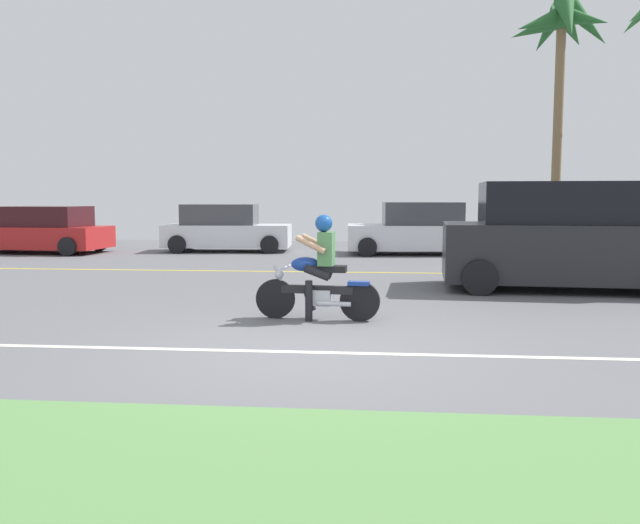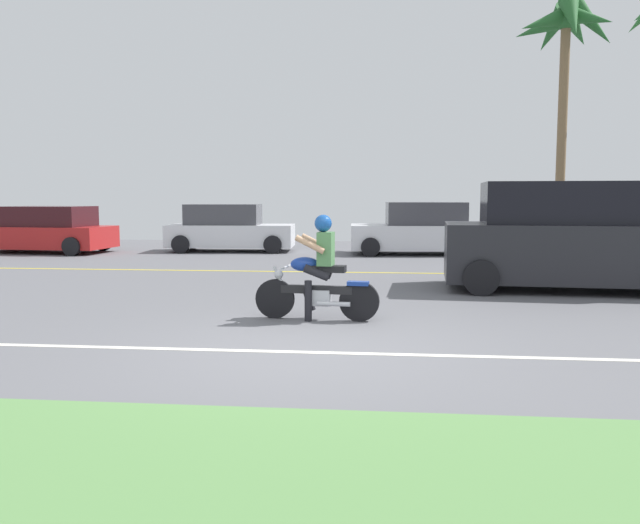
# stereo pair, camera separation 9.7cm
# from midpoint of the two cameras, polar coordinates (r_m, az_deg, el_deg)

# --- Properties ---
(ground) EXTENTS (56.00, 30.00, 0.04)m
(ground) POSITION_cam_midpoint_polar(r_m,az_deg,el_deg) (10.32, 0.57, -4.02)
(ground) COLOR slate
(lane_line_near) EXTENTS (50.40, 0.12, 0.01)m
(lane_line_near) POSITION_cam_midpoint_polar(r_m,az_deg,el_deg) (7.27, -1.47, -8.01)
(lane_line_near) COLOR silver
(lane_line_near) RESTS_ON ground
(lane_line_far) EXTENTS (50.40, 0.12, 0.01)m
(lane_line_far) POSITION_cam_midpoint_polar(r_m,az_deg,el_deg) (14.84, 2.03, -0.91)
(lane_line_far) COLOR yellow
(lane_line_far) RESTS_ON ground
(motorcyclist) EXTENTS (1.79, 0.58, 1.50)m
(motorcyclist) POSITION_cam_midpoint_polar(r_m,az_deg,el_deg) (9.06, -0.46, -1.22)
(motorcyclist) COLOR black
(motorcyclist) RESTS_ON ground
(suv_nearby) EXTENTS (4.58, 2.37, 2.02)m
(suv_nearby) POSITION_cam_midpoint_polar(r_m,az_deg,el_deg) (12.81, 20.62, 2.01)
(suv_nearby) COLOR #232328
(suv_nearby) RESTS_ON ground
(parked_car_0) EXTENTS (4.30, 2.27, 1.45)m
(parked_car_0) POSITION_cam_midpoint_polar(r_m,az_deg,el_deg) (21.81, -23.65, 2.55)
(parked_car_0) COLOR #AD1E1E
(parked_car_0) RESTS_ON ground
(parked_car_1) EXTENTS (4.06, 1.99, 1.51)m
(parked_car_1) POSITION_cam_midpoint_polar(r_m,az_deg,el_deg) (20.75, -8.54, 2.89)
(parked_car_1) COLOR silver
(parked_car_1) RESTS_ON ground
(parked_car_2) EXTENTS (4.12, 2.17, 1.58)m
(parked_car_2) POSITION_cam_midpoint_polar(r_m,az_deg,el_deg) (19.74, 8.42, 2.83)
(parked_car_2) COLOR silver
(parked_car_2) RESTS_ON ground
(parked_car_3) EXTENTS (4.42, 2.05, 1.54)m
(parked_car_3) POSITION_cam_midpoint_polar(r_m,az_deg,el_deg) (21.15, 24.99, 2.50)
(parked_car_3) COLOR #8C939E
(parked_car_3) RESTS_ON ground
(palm_tree_1) EXTENTS (3.44, 3.42, 8.27)m
(palm_tree_1) POSITION_cam_midpoint_polar(r_m,az_deg,el_deg) (23.72, 20.55, 18.26)
(palm_tree_1) COLOR brown
(palm_tree_1) RESTS_ON ground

